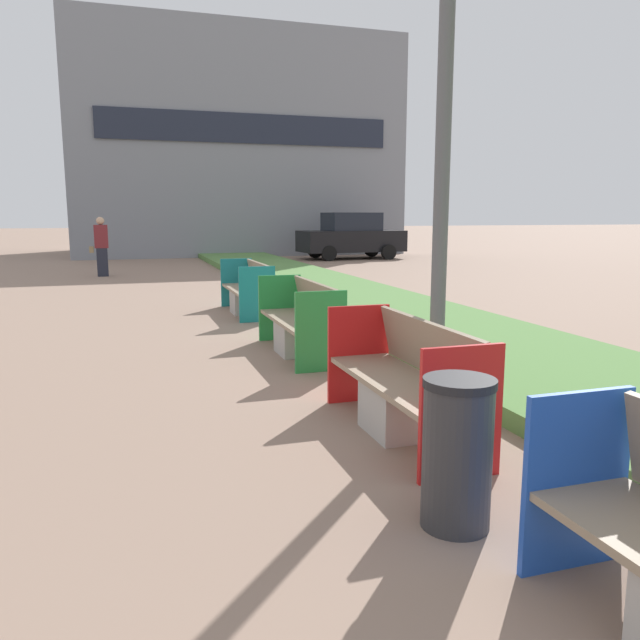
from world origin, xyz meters
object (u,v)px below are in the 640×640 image
object	(u,v)px
bench_green_frame	(301,326)
bench_red_frame	(404,390)
bench_teal_frame	(248,294)
litter_bin	(457,453)
pedestrian_walking	(101,246)
parked_car_distant	(351,236)

from	to	relation	value
bench_green_frame	bench_red_frame	bearing A→B (deg)	-90.01
bench_teal_frame	litter_bin	bearing A→B (deg)	-92.74
litter_bin	pedestrian_walking	xyz separation A→B (m)	(-2.34, 16.29, 0.43)
pedestrian_walking	bench_teal_frame	bearing A→B (deg)	-71.37
bench_teal_frame	parked_car_distant	distance (m)	14.36
bench_teal_frame	pedestrian_walking	distance (m)	8.56
pedestrian_walking	bench_red_frame	bearing A→B (deg)	-79.53
bench_green_frame	parked_car_distant	bearing A→B (deg)	67.41
bench_red_frame	bench_green_frame	bearing A→B (deg)	89.99
bench_green_frame	pedestrian_walking	size ratio (longest dim) A/B	1.16
litter_bin	parked_car_distant	xyz separation A→B (m)	(7.13, 20.87, 0.47)
bench_teal_frame	litter_bin	xyz separation A→B (m)	(-0.39, -8.20, 0.08)
bench_green_frame	bench_teal_frame	bearing A→B (deg)	90.00
bench_red_frame	litter_bin	xyz separation A→B (m)	(-0.39, -1.53, 0.08)
bench_red_frame	litter_bin	bearing A→B (deg)	-104.34
bench_teal_frame	parked_car_distant	xyz separation A→B (m)	(6.74, 12.67, 0.55)
bench_red_frame	parked_car_distant	bearing A→B (deg)	70.78
bench_green_frame	parked_car_distant	distance (m)	17.56
bench_green_frame	litter_bin	xyz separation A→B (m)	(-0.39, -4.66, 0.08)
litter_bin	parked_car_distant	size ratio (longest dim) A/B	0.21
bench_green_frame	bench_teal_frame	size ratio (longest dim) A/B	1.00
bench_red_frame	bench_teal_frame	bearing A→B (deg)	90.00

